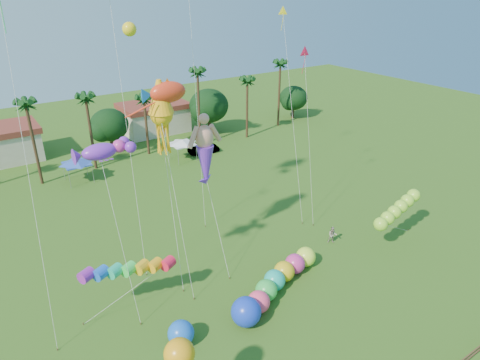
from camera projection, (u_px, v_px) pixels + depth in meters
ground at (323, 352)px, 28.86m from camera, size 160.00×160.00×0.00m
tree_line at (129, 122)px, 61.89m from camera, size 69.46×8.91×11.00m
buildings_row at (73, 134)px, 63.97m from camera, size 35.00×7.00×4.00m
tent_row at (78, 163)px, 51.92m from camera, size 31.00×4.00×0.60m
car_b at (203, 148)px, 62.08m from camera, size 4.70×2.15×1.50m
spectator_b at (332, 235)px, 40.65m from camera, size 1.04×1.01×1.68m
caterpillar_inflatable at (273, 285)px, 33.83m from camera, size 10.71×5.23×2.23m
blue_ball at (181, 333)px, 29.19m from camera, size 1.83×1.83×1.83m
rainbow_tube at (147, 271)px, 31.74m from camera, size 8.34×2.80×3.68m
green_worm at (381, 224)px, 38.46m from camera, size 8.98×3.70×3.67m
orange_ball_kite at (179, 354)px, 22.38m from camera, size 1.67×1.67×5.87m
merman_kite at (205, 155)px, 35.47m from camera, size 2.98×5.69×12.67m
fish_kite at (168, 92)px, 30.79m from camera, size 4.17×5.04×16.36m
squid_kite at (161, 115)px, 31.33m from camera, size 2.15×4.19×16.56m
lobster_kite at (100, 152)px, 28.03m from camera, size 4.32×4.53×13.38m
delta_kite_red at (305, 55)px, 39.99m from camera, size 1.39×3.88×17.35m
delta_kite_yellow at (284, 19)px, 39.55m from camera, size 1.04×5.14×20.73m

